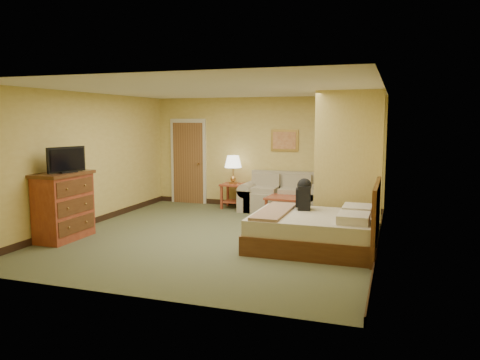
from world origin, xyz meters
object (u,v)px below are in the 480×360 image
at_px(loveseat, 280,199).
at_px(dresser, 64,206).
at_px(coffee_table, 285,203).
at_px(bed, 318,230).

xyz_separation_m(loveseat, dresser, (-2.97, -3.61, 0.30)).
xyz_separation_m(coffee_table, bed, (1.05, -2.13, -0.03)).
bearing_deg(coffee_table, dresser, -137.72).
height_order(dresser, bed, dresser).
bearing_deg(loveseat, dresser, -129.39).
distance_m(loveseat, bed, 3.09).
bearing_deg(dresser, coffee_table, 42.28).
relative_size(coffee_table, bed, 0.38).
relative_size(loveseat, dresser, 1.51).
xyz_separation_m(coffee_table, dresser, (-3.24, -2.95, 0.26)).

